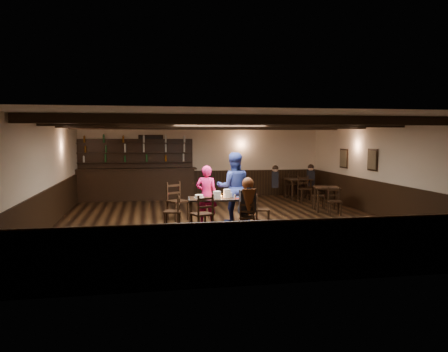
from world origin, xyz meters
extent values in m
plane|color=black|center=(0.00, 0.00, 0.00)|extent=(10.00, 10.00, 0.00)
cube|color=beige|center=(0.00, 5.00, 1.35)|extent=(9.00, 0.02, 2.70)
cube|color=beige|center=(0.00, -5.00, 1.35)|extent=(9.00, 0.02, 2.70)
cube|color=beige|center=(-4.50, 0.00, 1.35)|extent=(0.02, 10.00, 2.70)
cube|color=beige|center=(4.50, 0.00, 1.35)|extent=(0.02, 10.00, 2.70)
cube|color=silver|center=(0.00, 0.00, 2.70)|extent=(9.00, 10.00, 0.02)
cube|color=black|center=(0.00, 4.97, 0.50)|extent=(9.00, 0.04, 1.00)
cube|color=black|center=(0.00, -4.97, 0.50)|extent=(9.00, 0.04, 1.00)
cube|color=black|center=(-4.47, 0.00, 0.50)|extent=(0.04, 10.00, 1.00)
cube|color=black|center=(4.47, 0.00, 0.50)|extent=(0.04, 10.00, 1.00)
cube|color=black|center=(-1.90, 4.97, 1.85)|extent=(0.90, 0.03, 1.00)
cube|color=black|center=(-1.90, 4.95, 1.85)|extent=(0.80, 0.02, 0.90)
cube|color=black|center=(4.47, 0.50, 1.60)|extent=(0.03, 0.55, 0.65)
cube|color=#72664C|center=(4.45, 0.50, 1.60)|extent=(0.02, 0.45, 0.55)
cube|color=black|center=(4.47, 2.40, 1.55)|extent=(0.03, 0.55, 0.65)
cube|color=#72664C|center=(4.45, 2.40, 1.55)|extent=(0.02, 0.45, 0.55)
cube|color=black|center=(0.00, -3.00, 2.60)|extent=(8.90, 0.18, 0.18)
cube|color=black|center=(0.00, -1.00, 2.60)|extent=(8.90, 0.18, 0.18)
cube|color=black|center=(0.00, 1.00, 2.60)|extent=(8.90, 0.18, 0.18)
cube|color=black|center=(0.00, 3.00, 2.60)|extent=(8.90, 0.18, 0.18)
cube|color=black|center=(-1.03, -0.93, 0.36)|extent=(0.06, 0.06, 0.71)
cube|color=black|center=(-0.98, -0.31, 0.36)|extent=(0.06, 0.06, 0.71)
cube|color=black|center=(0.33, -1.04, 0.36)|extent=(0.06, 0.06, 0.71)
cube|color=black|center=(0.38, -0.42, 0.36)|extent=(0.06, 0.06, 0.71)
cube|color=black|center=(-0.33, -0.67, 0.73)|extent=(1.54, 0.85, 0.04)
cube|color=#A5A8AD|center=(-0.30, -0.32, 0.73)|extent=(1.48, 0.14, 0.04)
cube|color=#A5A8AD|center=(-0.35, -1.03, 0.73)|extent=(1.48, 0.14, 0.04)
cube|color=#A5A8AD|center=(0.40, -0.73, 0.73)|extent=(0.09, 0.74, 0.04)
cube|color=#A5A8AD|center=(-1.05, -0.62, 0.73)|extent=(0.09, 0.74, 0.04)
cube|color=black|center=(-0.71, -1.07, 0.23)|extent=(0.05, 0.05, 0.45)
cube|color=black|center=(-0.58, -1.40, 0.23)|extent=(0.05, 0.05, 0.45)
cube|color=black|center=(-1.06, -1.22, 0.23)|extent=(0.05, 0.05, 0.45)
cube|color=black|center=(-0.93, -1.55, 0.23)|extent=(0.05, 0.05, 0.45)
cube|color=black|center=(-0.82, -1.31, 0.47)|extent=(0.57, 0.55, 0.04)
cube|color=black|center=(-0.75, -1.48, 0.71)|extent=(0.42, 0.20, 0.47)
cube|color=black|center=(-0.75, -1.48, 0.66)|extent=(0.36, 0.17, 0.05)
cube|color=black|center=(-0.75, -1.48, 0.85)|extent=(0.36, 0.17, 0.05)
cube|color=black|center=(0.43, -1.36, 0.19)|extent=(0.04, 0.04, 0.37)
cube|color=black|center=(0.35, -1.64, 0.19)|extent=(0.04, 0.04, 0.37)
cube|color=black|center=(0.14, -1.26, 0.19)|extent=(0.04, 0.04, 0.37)
cube|color=black|center=(0.05, -1.54, 0.19)|extent=(0.04, 0.04, 0.37)
cube|color=black|center=(0.24, -1.45, 0.39)|extent=(0.45, 0.44, 0.03)
cube|color=black|center=(0.20, -1.59, 0.58)|extent=(0.35, 0.14, 0.39)
cube|color=black|center=(0.20, -1.59, 0.54)|extent=(0.30, 0.11, 0.04)
cube|color=black|center=(0.20, -1.59, 0.70)|extent=(0.30, 0.11, 0.04)
cube|color=black|center=(-1.60, -0.45, 0.21)|extent=(0.04, 0.04, 0.42)
cube|color=black|center=(-1.28, -0.51, 0.21)|extent=(0.04, 0.04, 0.42)
cube|color=black|center=(-1.67, -0.79, 0.21)|extent=(0.04, 0.04, 0.42)
cube|color=black|center=(-1.34, -0.85, 0.21)|extent=(0.04, 0.04, 0.42)
cube|color=black|center=(-1.47, -0.65, 0.44)|extent=(0.46, 0.47, 0.04)
cube|color=black|center=(-1.31, -0.68, 0.65)|extent=(0.11, 0.41, 0.44)
cube|color=black|center=(-1.31, -0.68, 0.61)|extent=(0.09, 0.35, 0.05)
cube|color=black|center=(-1.31, -0.68, 0.79)|extent=(0.09, 0.35, 0.05)
cube|color=black|center=(0.97, -0.76, 0.19)|extent=(0.04, 0.04, 0.39)
cube|color=black|center=(0.67, -0.69, 0.19)|extent=(0.04, 0.04, 0.39)
cube|color=black|center=(1.04, -0.44, 0.19)|extent=(0.04, 0.04, 0.39)
cube|color=black|center=(0.74, -0.38, 0.19)|extent=(0.04, 0.04, 0.39)
cube|color=black|center=(0.85, -0.57, 0.40)|extent=(0.43, 0.45, 0.04)
cube|color=black|center=(0.70, -0.54, 0.61)|extent=(0.11, 0.38, 0.40)
cube|color=black|center=(0.70, -0.54, 0.57)|extent=(0.09, 0.32, 0.04)
cube|color=black|center=(0.70, -0.54, 0.73)|extent=(0.09, 0.32, 0.04)
cube|color=black|center=(-1.32, 0.26, 0.25)|extent=(0.06, 0.06, 0.49)
cube|color=black|center=(-1.53, 0.59, 0.25)|extent=(0.06, 0.06, 0.49)
cube|color=black|center=(-0.97, 0.48, 0.25)|extent=(0.06, 0.06, 0.49)
cube|color=black|center=(-1.17, 0.81, 0.25)|extent=(0.06, 0.06, 0.49)
cube|color=black|center=(-1.25, 0.54, 0.52)|extent=(0.65, 0.64, 0.05)
cube|color=black|center=(-1.35, 0.70, 0.78)|extent=(0.43, 0.29, 0.52)
cube|color=black|center=(-1.35, 0.70, 0.72)|extent=(0.37, 0.24, 0.06)
cube|color=black|center=(-1.35, 0.70, 0.93)|extent=(0.37, 0.24, 0.06)
imported|color=#DA217B|center=(-0.55, -0.21, 0.77)|extent=(0.65, 0.54, 1.54)
imported|color=navy|center=(0.20, -0.05, 0.93)|extent=(0.98, 0.80, 1.86)
cube|color=black|center=(0.24, -1.32, 0.53)|extent=(0.34, 0.34, 0.14)
cube|color=black|center=(0.24, -1.45, 0.77)|extent=(0.37, 0.22, 0.52)
cylinder|color=black|center=(0.24, -1.45, 1.01)|extent=(0.11, 0.37, 0.37)
sphere|color=#D8A384|center=(0.24, -1.45, 1.17)|extent=(0.23, 0.23, 0.23)
sphere|color=#3A210D|center=(0.24, -1.48, 1.18)|extent=(0.28, 0.28, 0.28)
cone|color=#3A210D|center=(0.24, -1.59, 0.75)|extent=(0.22, 0.22, 0.65)
cylinder|color=white|center=(-0.80, -0.59, 0.76)|extent=(0.26, 0.26, 0.01)
cylinder|color=white|center=(-0.80, -0.59, 0.80)|extent=(0.21, 0.21, 0.07)
cylinder|color=silver|center=(-0.80, -0.59, 0.78)|extent=(0.22, 0.22, 0.03)
cylinder|color=white|center=(-0.37, -0.76, 0.84)|extent=(0.19, 0.19, 0.18)
cylinder|color=white|center=(-0.10, -0.64, 0.86)|extent=(0.18, 0.18, 0.21)
cylinder|color=#A5A8AD|center=(-0.24, -0.61, 0.77)|extent=(0.05, 0.05, 0.03)
sphere|color=orange|center=(-0.24, -0.61, 0.80)|extent=(0.03, 0.03, 0.03)
cylinder|color=silver|center=(0.07, -0.81, 0.80)|extent=(0.04, 0.04, 0.10)
cylinder|color=#A5A8AD|center=(0.09, -0.81, 0.80)|extent=(0.04, 0.04, 0.09)
cylinder|color=silver|center=(0.02, -0.57, 0.81)|extent=(0.07, 0.07, 0.11)
cube|color=maroon|center=(0.20, -0.84, 0.75)|extent=(0.30, 0.24, 0.00)
cube|color=#0E2146|center=(0.21, -0.61, 0.75)|extent=(0.28, 0.20, 0.00)
cube|color=black|center=(-2.46, 4.65, 0.55)|extent=(4.17, 0.60, 1.10)
cube|color=black|center=(-2.46, 4.65, 1.12)|extent=(4.37, 0.70, 0.05)
cube|color=black|center=(-2.46, 4.92, 1.10)|extent=(4.17, 0.10, 2.20)
cube|color=black|center=(-2.46, 4.82, 1.35)|extent=(4.07, 0.22, 0.03)
cube|color=black|center=(-2.46, 4.82, 1.70)|extent=(4.07, 0.22, 0.03)
cube|color=black|center=(-2.46, 4.82, 2.05)|extent=(4.07, 0.22, 0.03)
cube|color=black|center=(3.34, 1.16, 0.73)|extent=(0.88, 0.88, 0.04)
cube|color=black|center=(2.97, 0.93, 0.35)|extent=(0.05, 0.05, 0.71)
cube|color=black|center=(3.11, 1.52, 0.35)|extent=(0.05, 0.05, 0.71)
cube|color=black|center=(3.56, 0.79, 0.35)|extent=(0.05, 0.05, 0.71)
cube|color=black|center=(3.70, 1.38, 0.35)|extent=(0.05, 0.05, 0.71)
cube|color=black|center=(3.38, 3.83, 0.73)|extent=(0.87, 0.87, 0.04)
cube|color=black|center=(3.04, 3.47, 0.35)|extent=(0.05, 0.05, 0.71)
cube|color=black|center=(3.03, 4.17, 0.35)|extent=(0.05, 0.05, 0.71)
cube|color=black|center=(3.74, 3.49, 0.35)|extent=(0.05, 0.05, 0.71)
cube|color=black|center=(3.73, 4.19, 0.35)|extent=(0.05, 0.05, 0.71)
cube|color=black|center=(2.47, 3.68, 0.75)|extent=(0.33, 0.43, 0.55)
sphere|color=#D8A384|center=(2.47, 3.68, 1.12)|extent=(0.21, 0.21, 0.21)
sphere|color=black|center=(2.47, 3.68, 1.15)|extent=(0.22, 0.22, 0.22)
cube|color=black|center=(3.89, 3.89, 0.75)|extent=(0.31, 0.43, 0.56)
sphere|color=#D8A384|center=(3.89, 3.89, 1.13)|extent=(0.22, 0.22, 0.22)
sphere|color=black|center=(3.89, 3.89, 1.16)|extent=(0.23, 0.23, 0.23)
camera|label=1|loc=(-2.08, -11.32, 2.26)|focal=35.00mm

